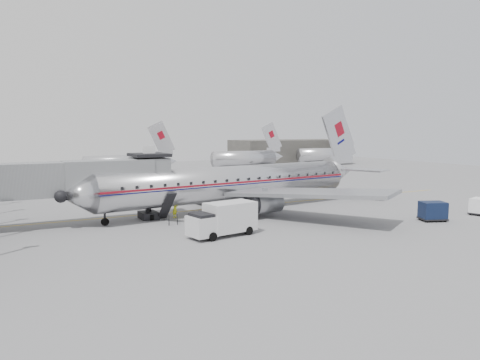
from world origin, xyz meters
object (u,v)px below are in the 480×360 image
object	(u,v)px
ramp_worker	(175,208)
airliner	(237,183)
baggage_cart_navy	(433,211)
service_van	(223,219)
baggage_cart_white	(480,206)

from	to	relation	value
ramp_worker	airliner	bearing A→B (deg)	-35.11
baggage_cart_navy	service_van	bearing A→B (deg)	-168.65
airliner	baggage_cart_navy	size ratio (longest dim) A/B	13.14
service_van	baggage_cart_white	xyz separation A→B (m)	(27.30, -3.63, -0.53)
airliner	baggage_cart_white	size ratio (longest dim) A/B	14.61
airliner	service_van	bearing A→B (deg)	-130.07
baggage_cart_white	ramp_worker	bearing A→B (deg)	137.59
baggage_cart_navy	baggage_cart_white	size ratio (longest dim) A/B	1.11
service_van	ramp_worker	xyz separation A→B (m)	(-0.73, 9.37, -0.48)
airliner	baggage_cart_navy	bearing A→B (deg)	-53.44
baggage_cart_white	baggage_cart_navy	bearing A→B (deg)	162.48
airliner	service_van	xyz separation A→B (m)	(-6.80, -10.53, -1.53)
baggage_cart_white	ramp_worker	distance (m)	30.90
service_van	baggage_cart_navy	world-z (taller)	service_van
baggage_cart_navy	baggage_cart_white	world-z (taller)	baggage_cart_navy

